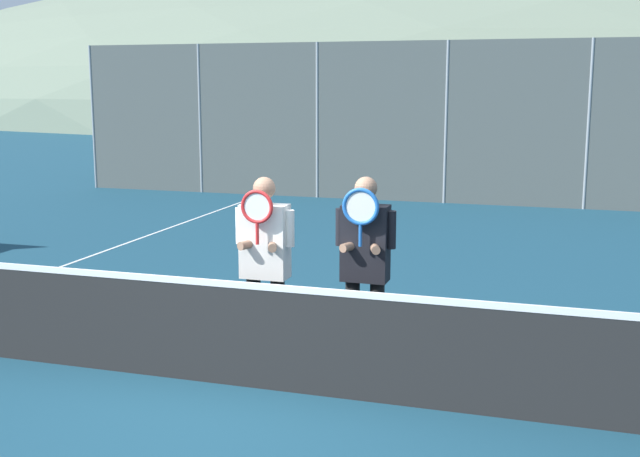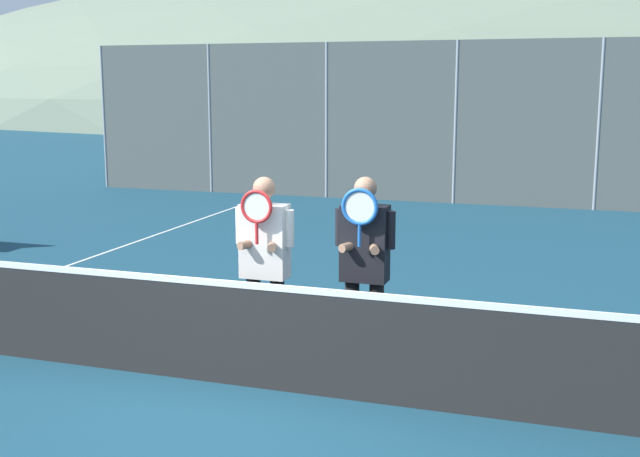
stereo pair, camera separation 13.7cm
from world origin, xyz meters
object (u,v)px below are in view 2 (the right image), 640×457
at_px(player_leftmost, 265,257).
at_px(car_far_left, 331,148).
at_px(car_left_of_center, 542,151).
at_px(player_center_left, 364,260).

height_order(player_leftmost, car_far_left, player_leftmost).
relative_size(player_leftmost, car_far_left, 0.38).
bearing_deg(player_leftmost, car_left_of_center, 83.30).
xyz_separation_m(player_center_left, car_far_left, (-4.61, 13.48, -0.16)).
relative_size(player_center_left, car_far_left, 0.38).
bearing_deg(player_leftmost, car_far_left, 105.27).
height_order(car_far_left, car_left_of_center, car_left_of_center).
relative_size(car_far_left, car_left_of_center, 1.00).
xyz_separation_m(car_far_left, car_left_of_center, (5.36, 0.41, 0.03)).
bearing_deg(player_center_left, car_far_left, 108.90).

